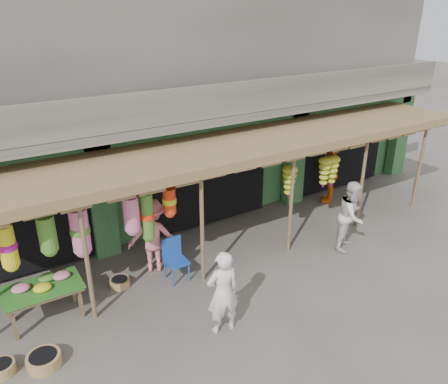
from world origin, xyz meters
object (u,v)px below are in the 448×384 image
flower_table (43,288)px  blue_chair (175,257)px  person_right (352,216)px  person_shopper (153,235)px  person_front (223,293)px  person_vendor (331,174)px

flower_table → blue_chair: (2.80, -0.07, -0.17)m
person_right → flower_table: bearing=144.3°
person_shopper → blue_chair: bearing=138.9°
flower_table → blue_chair: blue_chair is taller
person_right → person_shopper: (-4.67, 1.71, -0.01)m
blue_chair → person_shopper: size_ratio=0.55×
person_front → person_shopper: size_ratio=0.96×
person_vendor → blue_chair: bearing=-28.2°
flower_table → person_shopper: size_ratio=0.82×
person_right → person_shopper: size_ratio=1.01×
person_right → person_front: bearing=165.8°
person_front → blue_chair: bearing=-82.6°
flower_table → person_vendor: 8.88m
person_front → person_shopper: 2.67m
person_right → person_vendor: (1.60, 2.36, 0.04)m
blue_chair → person_right: bearing=-15.5°
person_front → flower_table: bearing=-30.1°
person_right → person_shopper: 4.97m
person_right → person_shopper: bearing=133.6°
flower_table → blue_chair: bearing=-1.6°
person_shopper → person_right: bearing=-175.7°
person_front → person_shopper: (-0.26, 2.65, 0.03)m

